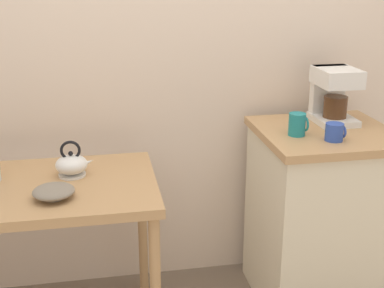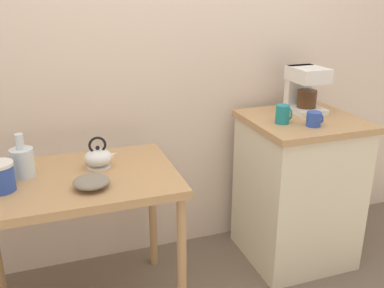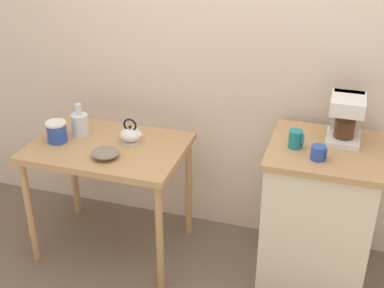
{
  "view_description": "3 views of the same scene",
  "coord_description": "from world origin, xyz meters",
  "px_view_note": "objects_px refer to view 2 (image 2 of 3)",
  "views": [
    {
      "loc": [
        -0.35,
        -2.05,
        1.59
      ],
      "look_at": [
        0.03,
        0.02,
        0.87
      ],
      "focal_mm": 48.92,
      "sensor_mm": 36.0,
      "label": 1
    },
    {
      "loc": [
        -0.69,
        -1.9,
        1.57
      ],
      "look_at": [
        -0.03,
        -0.03,
        0.84
      ],
      "focal_mm": 40.35,
      "sensor_mm": 36.0,
      "label": 2
    },
    {
      "loc": [
        0.7,
        -2.51,
        2.19
      ],
      "look_at": [
        -0.06,
        -0.05,
        0.85
      ],
      "focal_mm": 48.61,
      "sensor_mm": 36.0,
      "label": 3
    }
  ],
  "objects_px": {
    "mug_blue": "(314,119)",
    "mug_dark_teal": "(283,114)",
    "teakettle": "(99,157)",
    "glass_carafe_vase": "(22,161)",
    "canister_enamel": "(0,177)",
    "coffee_maker": "(305,87)",
    "bowl_stoneware": "(91,182)"
  },
  "relations": [
    {
      "from": "mug_blue",
      "to": "mug_dark_teal",
      "type": "bearing_deg",
      "value": 142.72
    },
    {
      "from": "mug_dark_teal",
      "to": "teakettle",
      "type": "bearing_deg",
      "value": 178.26
    },
    {
      "from": "mug_blue",
      "to": "glass_carafe_vase",
      "type": "bearing_deg",
      "value": 174.72
    },
    {
      "from": "glass_carafe_vase",
      "to": "canister_enamel",
      "type": "distance_m",
      "value": 0.16
    },
    {
      "from": "coffee_maker",
      "to": "mug_blue",
      "type": "distance_m",
      "value": 0.31
    },
    {
      "from": "bowl_stoneware",
      "to": "glass_carafe_vase",
      "type": "distance_m",
      "value": 0.36
    },
    {
      "from": "canister_enamel",
      "to": "mug_blue",
      "type": "distance_m",
      "value": 1.54
    },
    {
      "from": "glass_carafe_vase",
      "to": "canister_enamel",
      "type": "bearing_deg",
      "value": -124.9
    },
    {
      "from": "bowl_stoneware",
      "to": "mug_dark_teal",
      "type": "bearing_deg",
      "value": 10.4
    },
    {
      "from": "mug_blue",
      "to": "bowl_stoneware",
      "type": "bearing_deg",
      "value": -175.47
    },
    {
      "from": "glass_carafe_vase",
      "to": "mug_blue",
      "type": "height_order",
      "value": "mug_blue"
    },
    {
      "from": "coffee_maker",
      "to": "mug_blue",
      "type": "height_order",
      "value": "coffee_maker"
    },
    {
      "from": "mug_blue",
      "to": "coffee_maker",
      "type": "bearing_deg",
      "value": 67.88
    },
    {
      "from": "teakettle",
      "to": "canister_enamel",
      "type": "relative_size",
      "value": 1.28
    },
    {
      "from": "bowl_stoneware",
      "to": "coffee_maker",
      "type": "relative_size",
      "value": 0.61
    },
    {
      "from": "teakettle",
      "to": "mug_blue",
      "type": "distance_m",
      "value": 1.12
    },
    {
      "from": "teakettle",
      "to": "glass_carafe_vase",
      "type": "height_order",
      "value": "glass_carafe_vase"
    },
    {
      "from": "canister_enamel",
      "to": "mug_dark_teal",
      "type": "xyz_separation_m",
      "value": [
        1.41,
        0.09,
        0.12
      ]
    },
    {
      "from": "teakettle",
      "to": "mug_blue",
      "type": "xyz_separation_m",
      "value": [
        1.11,
        -0.13,
        0.12
      ]
    },
    {
      "from": "canister_enamel",
      "to": "mug_blue",
      "type": "xyz_separation_m",
      "value": [
        1.54,
        -0.01,
        0.1
      ]
    },
    {
      "from": "canister_enamel",
      "to": "mug_blue",
      "type": "height_order",
      "value": "mug_blue"
    },
    {
      "from": "canister_enamel",
      "to": "coffee_maker",
      "type": "distance_m",
      "value": 1.68
    },
    {
      "from": "teakettle",
      "to": "canister_enamel",
      "type": "bearing_deg",
      "value": -164.23
    },
    {
      "from": "canister_enamel",
      "to": "coffee_maker",
      "type": "bearing_deg",
      "value": 9.26
    },
    {
      "from": "glass_carafe_vase",
      "to": "mug_blue",
      "type": "xyz_separation_m",
      "value": [
        1.45,
        -0.13,
        0.1
      ]
    },
    {
      "from": "glass_carafe_vase",
      "to": "mug_blue",
      "type": "bearing_deg",
      "value": -5.28
    },
    {
      "from": "canister_enamel",
      "to": "glass_carafe_vase",
      "type": "bearing_deg",
      "value": 55.1
    },
    {
      "from": "teakettle",
      "to": "mug_dark_teal",
      "type": "xyz_separation_m",
      "value": [
        0.98,
        -0.03,
        0.13
      ]
    },
    {
      "from": "glass_carafe_vase",
      "to": "coffee_maker",
      "type": "xyz_separation_m",
      "value": [
        1.56,
        0.14,
        0.2
      ]
    },
    {
      "from": "bowl_stoneware",
      "to": "teakettle",
      "type": "distance_m",
      "value": 0.23
    },
    {
      "from": "glass_carafe_vase",
      "to": "coffee_maker",
      "type": "bearing_deg",
      "value": 5.18
    },
    {
      "from": "bowl_stoneware",
      "to": "canister_enamel",
      "type": "xyz_separation_m",
      "value": [
        -0.37,
        0.1,
        0.04
      ]
    }
  ]
}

